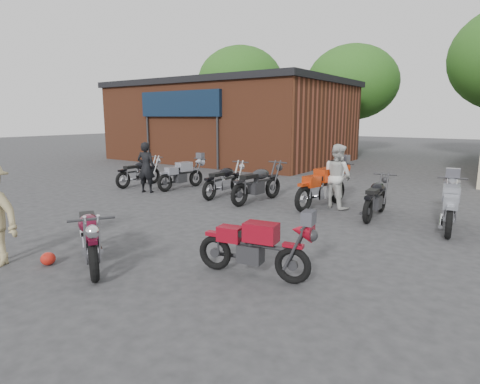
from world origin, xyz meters
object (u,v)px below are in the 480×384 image
Objects in this scene: vintage_motorcycle at (90,233)px; sportbike at (255,244)px; row_bike_2 at (224,179)px; row_bike_4 at (322,184)px; helmet at (48,259)px; row_bike_5 at (376,196)px; row_bike_6 at (450,204)px; row_bike_0 at (139,171)px; person_dark at (146,167)px; person_light at (337,176)px; row_bike_3 at (258,181)px; row_bike_1 at (182,173)px.

sportbike is at bearing 57.39° from vintage_motorcycle.
row_bike_2 is 0.88× the size of row_bike_4.
vintage_motorcycle reaches higher than helmet.
row_bike_6 is at bearing -99.91° from row_bike_5.
row_bike_0 is (-5.37, 5.65, -0.03)m from vintage_motorcycle.
vintage_motorcycle is at bearing -163.43° from sportbike.
row_bike_5 is at bearing 167.73° from person_dark.
vintage_motorcycle is at bearing 98.11° from person_light.
sportbike is at bearing -141.67° from row_bike_3.
row_bike_4 is 1.53m from row_bike_5.
person_light is at bearing -68.18° from row_bike_3.
sportbike is 0.96× the size of row_bike_0.
person_dark is 7.06m from row_bike_5.
row_bike_6 reaches higher than row_bike_5.
sportbike is at bearing -119.26° from row_bike_0.
helmet is 6.36m from row_bike_2.
row_bike_6 is (2.80, -0.61, -0.28)m from person_light.
row_bike_0 is at bearing 104.79° from row_bike_4.
row_bike_3 is at bearing -87.81° from row_bike_0.
row_bike_2 is (-1.13, 6.24, 0.44)m from helmet.
vintage_motorcycle is 1.07× the size of row_bike_5.
vintage_motorcycle is 8.31× the size of helmet.
row_bike_4 is at bearing 172.55° from person_dark.
person_light is at bearing -80.54° from row_bike_1.
helmet is 0.11× the size of row_bike_3.
vintage_motorcycle is 1.22× the size of person_dark.
row_bike_2 is at bearing 87.83° from row_bike_5.
sportbike is 0.90× the size of row_bike_6.
sportbike is at bearing -122.23° from row_bike_1.
row_bike_5 is (6.98, 0.99, -0.27)m from person_dark.
row_bike_3 is (-2.11, -0.60, -0.25)m from person_light.
person_light is at bearing 106.94° from vintage_motorcycle.
vintage_motorcycle is 0.88m from helmet.
row_bike_6 is (8.14, -0.32, 0.03)m from row_bike_1.
sportbike is 5.16m from row_bike_4.
helmet is 0.13× the size of row_bike_1.
row_bike_0 is (-7.76, 4.46, 0.02)m from sportbike.
row_bike_0 is (-6.96, -0.72, -0.31)m from person_light.
sportbike is 1.04× the size of person_light.
vintage_motorcycle is 1.15× the size of person_light.
helmet is (-3.03, -1.56, -0.41)m from sportbike.
person_dark is 5.62m from row_bike_4.
row_bike_4 is (1.77, 0.43, 0.03)m from row_bike_3.
row_bike_3 reaches higher than row_bike_6.
person_dark is 0.88× the size of row_bike_5.
helmet is at bearing 132.92° from row_bike_6.
vintage_motorcycle reaches higher than row_bike_6.
row_bike_4 is (5.48, 1.26, -0.18)m from person_dark.
vintage_motorcycle is 6.56m from row_bike_5.
person_dark is (-6.61, 3.77, 0.29)m from sportbike.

